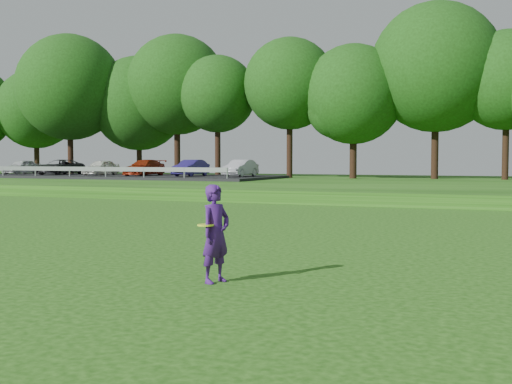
% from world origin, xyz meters
% --- Properties ---
extents(ground, '(140.00, 140.00, 0.00)m').
position_xyz_m(ground, '(0.00, 0.00, 0.00)').
color(ground, '#17400C').
rests_on(ground, ground).
extents(berm, '(130.00, 30.00, 0.60)m').
position_xyz_m(berm, '(0.00, 34.00, 0.30)').
color(berm, '#17400C').
rests_on(berm, ground).
extents(walking_path, '(130.00, 1.60, 0.04)m').
position_xyz_m(walking_path, '(0.00, 20.00, 0.02)').
color(walking_path, gray).
rests_on(walking_path, ground).
extents(treeline, '(104.00, 7.00, 15.00)m').
position_xyz_m(treeline, '(0.00, 38.00, 8.10)').
color(treeline, '#173C0D').
rests_on(treeline, berm).
extents(parking_lot, '(24.00, 9.00, 1.38)m').
position_xyz_m(parking_lot, '(-24.34, 32.82, 1.06)').
color(parking_lot, black).
rests_on(parking_lot, berm).
extents(woman, '(0.54, 0.68, 1.64)m').
position_xyz_m(woman, '(0.14, 1.39, 0.82)').
color(woman, '#441972').
rests_on(woman, ground).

